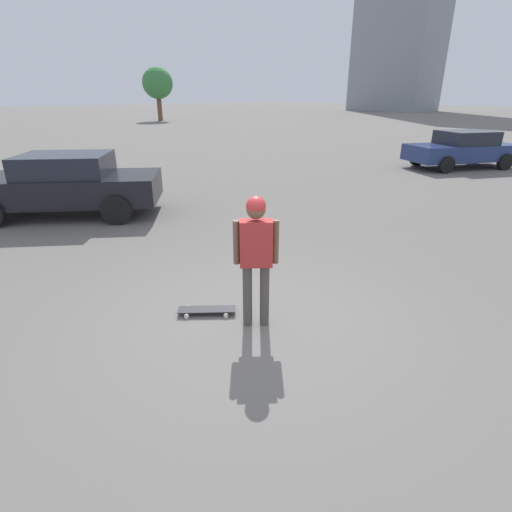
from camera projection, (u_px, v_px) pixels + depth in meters
name	position (u px, v px, depth m)	size (l,w,h in m)	color
ground_plane	(256.00, 324.00, 5.30)	(220.00, 220.00, 0.00)	slate
person	(256.00, 248.00, 4.89)	(0.41, 0.45, 1.73)	#4C4742
skateboard	(207.00, 310.00, 5.52)	(0.66, 0.73, 0.08)	#232328
car_parked_near	(65.00, 184.00, 9.76)	(4.14, 4.72, 1.50)	black
car_parked_far	(462.00, 149.00, 16.18)	(3.63, 4.75, 1.46)	navy
tree_distant	(158.00, 84.00, 43.59)	(3.28, 3.28, 5.55)	brown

